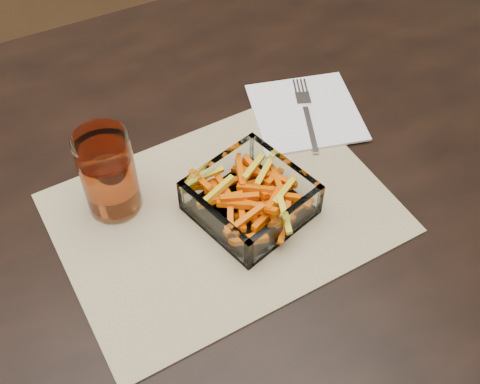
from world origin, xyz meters
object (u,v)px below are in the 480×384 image
at_px(dining_table, 210,206).
at_px(tumbler, 109,176).
at_px(fork, 306,111).
at_px(glass_bowl, 250,200).

relative_size(dining_table, tumbler, 12.27).
xyz_separation_m(dining_table, fork, (0.19, 0.04, 0.10)).
relative_size(dining_table, glass_bowl, 9.16).
bearing_deg(glass_bowl, dining_table, 101.66).
distance_m(tumbler, fork, 0.34).
bearing_deg(tumbler, glass_bowl, -30.28).
bearing_deg(dining_table, fork, 10.54).
height_order(dining_table, fork, fork).
distance_m(glass_bowl, fork, 0.22).
bearing_deg(tumbler, fork, 6.55).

